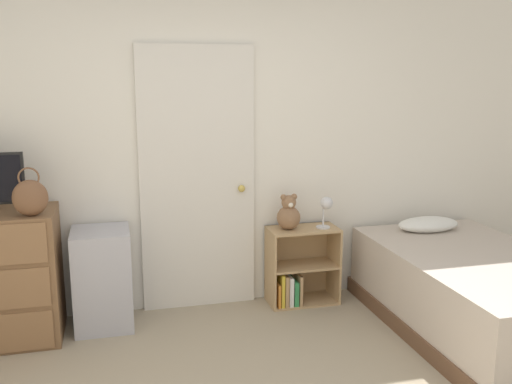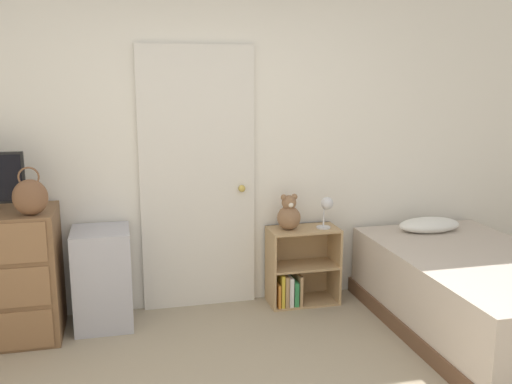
{
  "view_description": "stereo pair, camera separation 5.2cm",
  "coord_description": "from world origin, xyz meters",
  "px_view_note": "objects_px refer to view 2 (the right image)",
  "views": [
    {
      "loc": [
        -0.67,
        -2.32,
        1.83
      ],
      "look_at": [
        0.37,
        1.77,
        0.96
      ],
      "focal_mm": 40.0,
      "sensor_mm": 36.0,
      "label": 1
    },
    {
      "loc": [
        -0.62,
        -2.33,
        1.83
      ],
      "look_at": [
        0.37,
        1.77,
        0.96
      ],
      "focal_mm": 40.0,
      "sensor_mm": 36.0,
      "label": 2
    }
  ],
  "objects_px": {
    "teddy_bear": "(289,214)",
    "bed": "(477,294)",
    "bookshelf": "(298,272)",
    "handbag": "(30,197)",
    "desk_lamp": "(326,207)",
    "storage_bin": "(103,278)"
  },
  "relations": [
    {
      "from": "teddy_bear",
      "to": "bed",
      "type": "height_order",
      "value": "teddy_bear"
    },
    {
      "from": "bookshelf",
      "to": "handbag",
      "type": "bearing_deg",
      "value": -171.52
    },
    {
      "from": "teddy_bear",
      "to": "handbag",
      "type": "bearing_deg",
      "value": -171.31
    },
    {
      "from": "handbag",
      "to": "bed",
      "type": "bearing_deg",
      "value": -9.94
    },
    {
      "from": "teddy_bear",
      "to": "desk_lamp",
      "type": "xyz_separation_m",
      "value": [
        0.3,
        -0.04,
        0.06
      ]
    },
    {
      "from": "handbag",
      "to": "desk_lamp",
      "type": "distance_m",
      "value": 2.18
    },
    {
      "from": "storage_bin",
      "to": "bed",
      "type": "bearing_deg",
      "value": -16.06
    },
    {
      "from": "storage_bin",
      "to": "bookshelf",
      "type": "xyz_separation_m",
      "value": [
        1.52,
        0.07,
        -0.11
      ]
    },
    {
      "from": "handbag",
      "to": "bed",
      "type": "height_order",
      "value": "handbag"
    },
    {
      "from": "bookshelf",
      "to": "teddy_bear",
      "type": "height_order",
      "value": "teddy_bear"
    },
    {
      "from": "handbag",
      "to": "bookshelf",
      "type": "distance_m",
      "value": 2.11
    },
    {
      "from": "teddy_bear",
      "to": "bed",
      "type": "relative_size",
      "value": 0.15
    },
    {
      "from": "bookshelf",
      "to": "teddy_bear",
      "type": "xyz_separation_m",
      "value": [
        -0.08,
        -0.0,
        0.49
      ]
    },
    {
      "from": "storage_bin",
      "to": "teddy_bear",
      "type": "bearing_deg",
      "value": 2.56
    },
    {
      "from": "handbag",
      "to": "storage_bin",
      "type": "distance_m",
      "value": 0.82
    },
    {
      "from": "bookshelf",
      "to": "storage_bin",
      "type": "bearing_deg",
      "value": -177.4
    },
    {
      "from": "storage_bin",
      "to": "teddy_bear",
      "type": "distance_m",
      "value": 1.49
    },
    {
      "from": "bookshelf",
      "to": "desk_lamp",
      "type": "bearing_deg",
      "value": -12.34
    },
    {
      "from": "bookshelf",
      "to": "bed",
      "type": "distance_m",
      "value": 1.36
    },
    {
      "from": "handbag",
      "to": "bookshelf",
      "type": "bearing_deg",
      "value": 8.48
    },
    {
      "from": "storage_bin",
      "to": "teddy_bear",
      "type": "xyz_separation_m",
      "value": [
        1.44,
        0.06,
        0.38
      ]
    },
    {
      "from": "storage_bin",
      "to": "bookshelf",
      "type": "relative_size",
      "value": 1.17
    }
  ]
}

